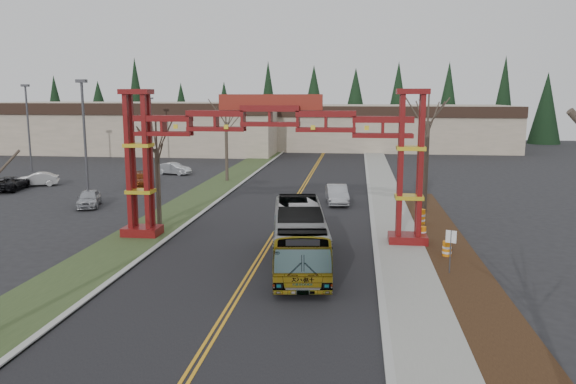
% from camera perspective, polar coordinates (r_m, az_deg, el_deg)
% --- Properties ---
extents(road, '(12.00, 110.00, 0.02)m').
position_cam_1_polar(road, '(40.38, -0.22, -2.41)').
color(road, black).
rests_on(road, ground).
extents(lane_line_left, '(0.12, 100.00, 0.01)m').
position_cam_1_polar(lane_line_left, '(40.39, -0.38, -2.38)').
color(lane_line_left, orange).
rests_on(lane_line_left, road).
extents(lane_line_right, '(0.12, 100.00, 0.01)m').
position_cam_1_polar(lane_line_right, '(40.36, -0.05, -2.39)').
color(lane_line_right, orange).
rests_on(lane_line_right, road).
extents(curb_right, '(0.30, 110.00, 0.15)m').
position_cam_1_polar(curb_right, '(40.07, 8.55, -2.52)').
color(curb_right, '#AEAFA9').
rests_on(curb_right, ground).
extents(sidewalk_right, '(2.60, 110.00, 0.14)m').
position_cam_1_polar(sidewalk_right, '(40.14, 10.62, -2.56)').
color(sidewalk_right, gray).
rests_on(sidewalk_right, ground).
extents(landscape_strip, '(2.60, 50.00, 0.12)m').
position_cam_1_polar(landscape_strip, '(26.11, 18.40, -9.64)').
color(landscape_strip, black).
rests_on(landscape_strip, ground).
extents(grass_median, '(4.00, 110.00, 0.08)m').
position_cam_1_polar(grass_median, '(42.12, -11.08, -2.04)').
color(grass_median, '#334623').
rests_on(grass_median, ground).
extents(curb_left, '(0.30, 110.00, 0.15)m').
position_cam_1_polar(curb_left, '(41.58, -8.66, -2.07)').
color(curb_left, '#AEAFA9').
rests_on(curb_left, ground).
extents(gateway_arch, '(18.20, 1.60, 8.90)m').
position_cam_1_polar(gateway_arch, '(32.64, -1.78, 5.30)').
color(gateway_arch, '#630E0D').
rests_on(gateway_arch, ground).
extents(retail_building_west, '(46.00, 22.30, 7.50)m').
position_cam_1_polar(retail_building_west, '(93.08, -15.14, 6.48)').
color(retail_building_west, tan).
rests_on(retail_building_west, ground).
extents(retail_building_east, '(38.00, 20.30, 7.00)m').
position_cam_1_polar(retail_building_east, '(94.38, 10.15, 6.55)').
color(retail_building_east, tan).
rests_on(retail_building_east, ground).
extents(conifer_treeline, '(116.10, 5.60, 13.00)m').
position_cam_1_polar(conifer_treeline, '(106.29, 4.55, 8.62)').
color(conifer_treeline, black).
rests_on(conifer_treeline, ground).
extents(transit_bus, '(3.87, 10.92, 2.98)m').
position_cam_1_polar(transit_bus, '(28.51, 1.16, -4.51)').
color(transit_bus, '#A1A4A8').
rests_on(transit_bus, ground).
extents(silver_sedan, '(2.14, 4.70, 1.49)m').
position_cam_1_polar(silver_sedan, '(44.91, 4.99, -0.25)').
color(silver_sedan, '#A5A8AD').
rests_on(silver_sedan, ground).
extents(parked_car_near_a, '(2.73, 4.20, 1.33)m').
position_cam_1_polar(parked_car_near_a, '(46.13, -19.57, -0.62)').
color(parked_car_near_a, '#AAACB2').
rests_on(parked_car_near_a, ground).
extents(parked_car_near_b, '(4.11, 2.67, 1.28)m').
position_cam_1_polar(parked_car_near_b, '(58.75, -24.13, 1.19)').
color(parked_car_near_b, silver).
rests_on(parked_car_near_b, ground).
extents(parked_car_near_c, '(2.94, 4.97, 1.30)m').
position_cam_1_polar(parked_car_near_c, '(57.04, -26.37, 0.80)').
color(parked_car_near_c, black).
rests_on(parked_car_near_c, ground).
extents(parked_car_mid_a, '(3.16, 4.60, 1.24)m').
position_cam_1_polar(parked_car_mid_a, '(55.47, -14.69, 1.24)').
color(parked_car_mid_a, maroon).
rests_on(parked_car_mid_a, ground).
extents(parked_car_far_a, '(4.13, 2.30, 1.29)m').
position_cam_1_polar(parked_car_far_a, '(62.71, -11.55, 2.34)').
color(parked_car_far_a, '#B4B8BD').
rests_on(parked_car_far_a, ground).
extents(bare_tree_median_mid, '(3.13, 3.13, 7.16)m').
position_cam_1_polar(bare_tree_median_mid, '(37.68, -13.20, 4.24)').
color(bare_tree_median_mid, '#382D26').
rests_on(bare_tree_median_mid, ground).
extents(bare_tree_median_far, '(3.13, 3.13, 7.99)m').
position_cam_1_polar(bare_tree_median_far, '(56.44, -6.31, 7.02)').
color(bare_tree_median_far, '#382D26').
rests_on(bare_tree_median_far, ground).
extents(bare_tree_right_far, '(3.35, 3.35, 8.92)m').
position_cam_1_polar(bare_tree_right_far, '(41.78, 14.03, 6.91)').
color(bare_tree_right_far, '#382D26').
rests_on(bare_tree_right_far, ground).
extents(light_pole_near, '(0.85, 0.43, 9.82)m').
position_cam_1_polar(light_pole_near, '(49.07, -19.98, 5.86)').
color(light_pole_near, '#3F3F44').
rests_on(light_pole_near, ground).
extents(light_pole_mid, '(0.85, 0.42, 9.79)m').
position_cam_1_polar(light_pole_mid, '(70.15, -24.91, 6.52)').
color(light_pole_mid, '#3F3F44').
rests_on(light_pole_mid, ground).
extents(light_pole_far, '(0.72, 0.36, 8.31)m').
position_cam_1_polar(light_pole_far, '(75.67, -13.72, 6.66)').
color(light_pole_far, '#3F3F44').
rests_on(light_pole_far, ground).
extents(street_sign, '(0.48, 0.22, 2.21)m').
position_cam_1_polar(street_sign, '(27.89, 16.21, -5.02)').
color(street_sign, '#3F3F44').
rests_on(street_sign, ground).
extents(barrel_south, '(0.49, 0.49, 0.91)m').
position_cam_1_polar(barrel_south, '(31.07, 15.84, -5.66)').
color(barrel_south, orange).
rests_on(barrel_south, ground).
extents(barrel_mid, '(0.51, 0.51, 0.95)m').
position_cam_1_polar(barrel_mid, '(33.97, 13.43, -4.21)').
color(barrel_mid, orange).
rests_on(barrel_mid, ground).
extents(barrel_north, '(0.60, 0.60, 1.10)m').
position_cam_1_polar(barrel_north, '(38.23, 13.33, -2.54)').
color(barrel_north, orange).
rests_on(barrel_north, ground).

